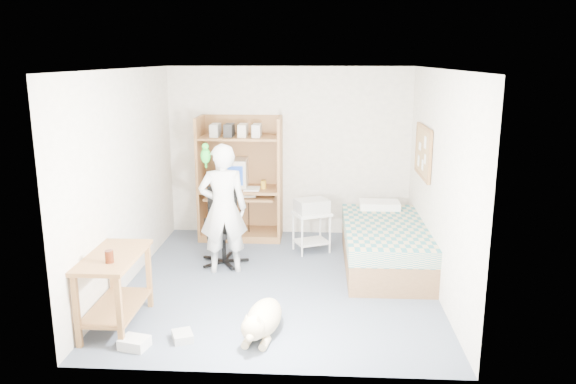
% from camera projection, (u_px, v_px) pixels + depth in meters
% --- Properties ---
extents(floor, '(4.00, 4.00, 0.00)m').
position_uv_depth(floor, '(280.00, 282.00, 6.72)').
color(floor, '#4B5767').
rests_on(floor, ground).
extents(wall_back, '(3.60, 0.02, 2.50)m').
position_uv_depth(wall_back, '(289.00, 152.00, 8.37)').
color(wall_back, beige).
rests_on(wall_back, floor).
extents(wall_right, '(0.02, 4.00, 2.50)m').
position_uv_depth(wall_right, '(439.00, 182.00, 6.33)').
color(wall_right, beige).
rests_on(wall_right, floor).
extents(wall_left, '(0.02, 4.00, 2.50)m').
position_uv_depth(wall_left, '(126.00, 179.00, 6.53)').
color(wall_left, beige).
rests_on(wall_left, floor).
extents(ceiling, '(3.60, 4.00, 0.02)m').
position_uv_depth(ceiling, '(279.00, 69.00, 6.14)').
color(ceiling, white).
rests_on(ceiling, wall_back).
extents(computer_hutch, '(1.20, 0.63, 1.80)m').
position_uv_depth(computer_hutch, '(241.00, 183.00, 8.26)').
color(computer_hutch, olive).
rests_on(computer_hutch, floor).
extents(bed, '(1.02, 2.02, 0.66)m').
position_uv_depth(bed, '(385.00, 245.00, 7.18)').
color(bed, brown).
rests_on(bed, floor).
extents(side_desk, '(0.50, 1.00, 0.75)m').
position_uv_depth(side_desk, '(115.00, 279.00, 5.53)').
color(side_desk, brown).
rests_on(side_desk, floor).
extents(corkboard, '(0.04, 0.94, 0.66)m').
position_uv_depth(corkboard, '(423.00, 152.00, 7.16)').
color(corkboard, '#A18248').
rests_on(corkboard, wall_right).
extents(office_chair, '(0.55, 0.55, 0.98)m').
position_uv_depth(office_chair, '(224.00, 237.00, 7.30)').
color(office_chair, black).
rests_on(office_chair, floor).
extents(person, '(0.66, 0.50, 1.62)m').
position_uv_depth(person, '(223.00, 209.00, 6.90)').
color(person, silver).
rests_on(person, floor).
extents(parrot, '(0.12, 0.21, 0.33)m').
position_uv_depth(parrot, '(206.00, 154.00, 6.76)').
color(parrot, '#169729').
rests_on(parrot, person).
extents(dog, '(0.42, 0.99, 0.37)m').
position_uv_depth(dog, '(262.00, 319.00, 5.41)').
color(dog, '#D0B78B').
rests_on(dog, floor).
extents(printer_cart, '(0.58, 0.54, 0.56)m').
position_uv_depth(printer_cart, '(312.00, 225.00, 7.71)').
color(printer_cart, white).
rests_on(printer_cart, floor).
extents(printer, '(0.52, 0.47, 0.18)m').
position_uv_depth(printer, '(312.00, 206.00, 7.65)').
color(printer, '#AEAEA9').
rests_on(printer, printer_cart).
extents(crt_monitor, '(0.45, 0.47, 0.41)m').
position_uv_depth(crt_monitor, '(233.00, 173.00, 8.23)').
color(crt_monitor, beige).
rests_on(crt_monitor, computer_hutch).
extents(keyboard, '(0.47, 0.23, 0.03)m').
position_uv_depth(keyboard, '(240.00, 196.00, 8.14)').
color(keyboard, beige).
rests_on(keyboard, computer_hutch).
extents(pencil_cup, '(0.08, 0.08, 0.12)m').
position_uv_depth(pencil_cup, '(263.00, 185.00, 8.15)').
color(pencil_cup, gold).
rests_on(pencil_cup, computer_hutch).
extents(drink_glass, '(0.08, 0.08, 0.12)m').
position_uv_depth(drink_glass, '(109.00, 257.00, 5.25)').
color(drink_glass, '#43190A').
rests_on(drink_glass, side_desk).
extents(floor_box_a, '(0.29, 0.25, 0.10)m').
position_uv_depth(floor_box_a, '(134.00, 343.00, 5.19)').
color(floor_box_a, silver).
rests_on(floor_box_a, floor).
extents(floor_box_b, '(0.25, 0.27, 0.08)m').
position_uv_depth(floor_box_b, '(183.00, 336.00, 5.34)').
color(floor_box_b, '#ACACA7').
rests_on(floor_box_b, floor).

